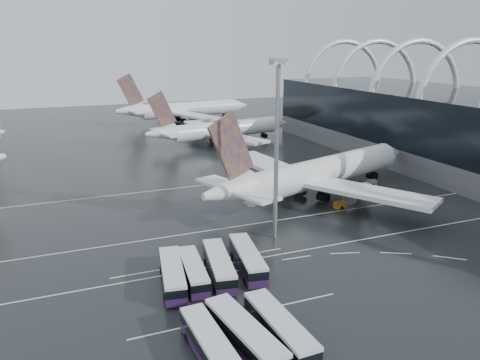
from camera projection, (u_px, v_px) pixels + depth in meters
name	position (u px, v px, depth m)	size (l,w,h in m)	color
ground	(332.00, 240.00, 82.16)	(420.00, 420.00, 0.00)	black
lane_marking_near	(338.00, 244.00, 80.38)	(120.00, 0.25, 0.01)	silver
lane_marking_mid	(298.00, 217.00, 92.85)	(120.00, 0.25, 0.01)	silver
lane_marking_far	(245.00, 180.00, 117.78)	(120.00, 0.25, 0.01)	silver
bus_bay_line_south	(239.00, 315.00, 59.31)	(28.00, 0.25, 0.01)	silver
bus_bay_line_north	(201.00, 262.00, 73.56)	(28.00, 0.25, 0.01)	silver
airliner_main	(316.00, 174.00, 103.20)	(62.27, 53.97, 21.61)	white
airliner_gate_b	(219.00, 130.00, 159.34)	(54.93, 48.79, 19.11)	white
airliner_gate_c	(183.00, 110.00, 203.01)	(61.22, 56.03, 21.80)	white
bus_row_near_a	(172.00, 274.00, 66.06)	(4.95, 13.24, 3.19)	#2A133B
bus_row_near_b	(193.00, 271.00, 67.35)	(4.00, 12.20, 2.95)	#2A133B
bus_row_near_c	(219.00, 265.00, 68.65)	(5.16, 13.54, 3.26)	#2A133B
bus_row_near_d	(247.00, 259.00, 70.80)	(4.98, 13.52, 3.26)	#2A133B
bus_row_far_a	(210.00, 345.00, 50.59)	(3.40, 12.77, 3.12)	#2A133B
bus_row_far_b	(245.00, 336.00, 51.96)	(5.01, 14.08, 3.39)	#2A133B
bus_row_far_c	(280.00, 329.00, 53.37)	(3.53, 13.39, 3.27)	#2A133B
floodlight_mast	(277.00, 129.00, 77.70)	(2.37, 2.37, 30.86)	gray
gse_cart_belly_a	(358.00, 197.00, 103.15)	(2.35, 1.39, 1.28)	#AD6F17
gse_cart_belly_b	(350.00, 179.00, 116.38)	(2.49, 1.47, 1.36)	slate
gse_cart_belly_c	(340.00, 205.00, 97.93)	(2.51, 1.48, 1.37)	#AD6F17
gse_cart_belly_d	(371.00, 183.00, 113.65)	(2.42, 1.43, 1.32)	slate
gse_cart_belly_e	(312.00, 181.00, 114.81)	(2.33, 1.38, 1.27)	#AD6F17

